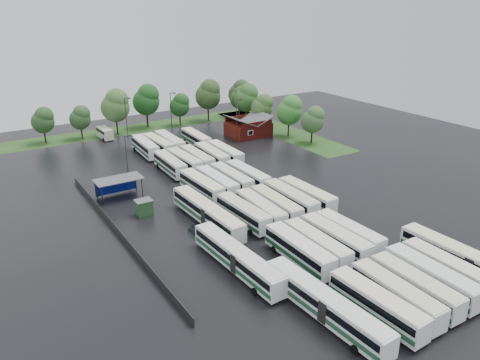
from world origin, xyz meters
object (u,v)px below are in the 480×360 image
brick_building (248,128)px  artic_bus_east (467,262)px  minibus (105,133)px  artic_bus_west_a (325,305)px

brick_building → artic_bus_east: size_ratio=0.54×
minibus → artic_bus_east: bearing=-80.0°
brick_building → minibus: bearing=152.1°
brick_building → minibus: (-32.02, 16.95, -0.35)m
brick_building → artic_bus_east: brick_building is taller
brick_building → minibus: brick_building is taller
brick_building → artic_bus_west_a: (-33.27, -66.01, -0.02)m
artic_bus_west_a → brick_building: bearing=60.9°
artic_bus_west_a → artic_bus_east: bearing=-10.6°
artic_bus_west_a → minibus: (1.24, 82.96, -0.33)m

